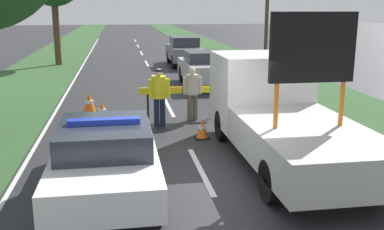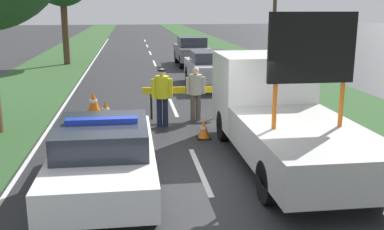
{
  "view_description": "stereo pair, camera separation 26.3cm",
  "coord_description": "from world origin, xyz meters",
  "px_view_note": "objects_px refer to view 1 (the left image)",
  "views": [
    {
      "loc": [
        -1.67,
        -8.87,
        3.52
      ],
      "look_at": [
        -0.09,
        0.92,
        1.1
      ],
      "focal_mm": 42.0,
      "sensor_mm": 36.0,
      "label": 1
    },
    {
      "loc": [
        -1.41,
        -8.91,
        3.52
      ],
      "look_at": [
        -0.09,
        0.92,
        1.1
      ],
      "focal_mm": 42.0,
      "sensor_mm": 36.0,
      "label": 2
    }
  ],
  "objects_px": {
    "pedestrian_civilian": "(192,90)",
    "traffic_cone_near_truck": "(102,112)",
    "work_truck": "(278,110)",
    "road_barrier": "(182,92)",
    "police_car": "(106,155)",
    "police_officer": "(159,92)",
    "traffic_cone_centre_front": "(202,129)",
    "queued_car_sedan_silver": "(204,67)",
    "utility_pole": "(267,6)",
    "traffic_cone_near_police": "(89,103)",
    "queued_car_suv_grey": "(184,51)"
  },
  "relations": [
    {
      "from": "pedestrian_civilian",
      "to": "traffic_cone_near_truck",
      "type": "bearing_deg",
      "value": 151.21
    },
    {
      "from": "work_truck",
      "to": "road_barrier",
      "type": "xyz_separation_m",
      "value": [
        -1.75,
        3.96,
        -0.26
      ]
    },
    {
      "from": "police_car",
      "to": "road_barrier",
      "type": "distance_m",
      "value": 6.03
    },
    {
      "from": "police_officer",
      "to": "road_barrier",
      "type": "bearing_deg",
      "value": -158.87
    },
    {
      "from": "pedestrian_civilian",
      "to": "traffic_cone_near_truck",
      "type": "height_order",
      "value": "pedestrian_civilian"
    },
    {
      "from": "police_car",
      "to": "traffic_cone_centre_front",
      "type": "distance_m",
      "value": 4.12
    },
    {
      "from": "traffic_cone_near_truck",
      "to": "queued_car_sedan_silver",
      "type": "xyz_separation_m",
      "value": [
        4.35,
        5.93,
        0.5
      ]
    },
    {
      "from": "road_barrier",
      "to": "utility_pole",
      "type": "distance_m",
      "value": 12.15
    },
    {
      "from": "work_truck",
      "to": "traffic_cone_centre_front",
      "type": "distance_m",
      "value": 2.38
    },
    {
      "from": "traffic_cone_near_police",
      "to": "traffic_cone_centre_front",
      "type": "distance_m",
      "value": 4.67
    },
    {
      "from": "road_barrier",
      "to": "queued_car_suv_grey",
      "type": "relative_size",
      "value": 0.62
    },
    {
      "from": "pedestrian_civilian",
      "to": "traffic_cone_near_truck",
      "type": "xyz_separation_m",
      "value": [
        -2.8,
        0.22,
        -0.65
      ]
    },
    {
      "from": "work_truck",
      "to": "traffic_cone_centre_front",
      "type": "relative_size",
      "value": 11.92
    },
    {
      "from": "pedestrian_civilian",
      "to": "traffic_cone_near_police",
      "type": "xyz_separation_m",
      "value": [
        -3.26,
        1.4,
        -0.62
      ]
    },
    {
      "from": "police_car",
      "to": "utility_pole",
      "type": "xyz_separation_m",
      "value": [
        8.34,
        15.77,
        2.76
      ]
    },
    {
      "from": "traffic_cone_near_police",
      "to": "police_officer",
      "type": "bearing_deg",
      "value": -42.67
    },
    {
      "from": "police_car",
      "to": "traffic_cone_near_truck",
      "type": "distance_m",
      "value": 5.51
    },
    {
      "from": "pedestrian_civilian",
      "to": "queued_car_sedan_silver",
      "type": "relative_size",
      "value": 0.41
    },
    {
      "from": "police_officer",
      "to": "queued_car_suv_grey",
      "type": "relative_size",
      "value": 0.4
    },
    {
      "from": "work_truck",
      "to": "police_officer",
      "type": "xyz_separation_m",
      "value": [
        -2.55,
        3.03,
        -0.07
      ]
    },
    {
      "from": "police_car",
      "to": "police_officer",
      "type": "bearing_deg",
      "value": 77.44
    },
    {
      "from": "queued_car_sedan_silver",
      "to": "police_officer",
      "type": "bearing_deg",
      "value": 68.71
    },
    {
      "from": "queued_car_suv_grey",
      "to": "police_car",
      "type": "bearing_deg",
      "value": 77.33
    },
    {
      "from": "utility_pole",
      "to": "pedestrian_civilian",
      "type": "bearing_deg",
      "value": -118.97
    },
    {
      "from": "police_car",
      "to": "traffic_cone_near_police",
      "type": "bearing_deg",
      "value": 100.86
    },
    {
      "from": "police_car",
      "to": "police_officer",
      "type": "height_order",
      "value": "police_officer"
    },
    {
      "from": "road_barrier",
      "to": "traffic_cone_near_truck",
      "type": "bearing_deg",
      "value": -169.79
    },
    {
      "from": "traffic_cone_near_police",
      "to": "utility_pole",
      "type": "xyz_separation_m",
      "value": [
        9.07,
        9.1,
        3.13
      ]
    },
    {
      "from": "work_truck",
      "to": "queued_car_sedan_silver",
      "type": "height_order",
      "value": "work_truck"
    },
    {
      "from": "work_truck",
      "to": "pedestrian_civilian",
      "type": "height_order",
      "value": "work_truck"
    },
    {
      "from": "traffic_cone_near_truck",
      "to": "utility_pole",
      "type": "xyz_separation_m",
      "value": [
        8.61,
        10.28,
        3.16
      ]
    },
    {
      "from": "work_truck",
      "to": "traffic_cone_near_truck",
      "type": "bearing_deg",
      "value": -43.03
    },
    {
      "from": "police_officer",
      "to": "traffic_cone_near_truck",
      "type": "relative_size",
      "value": 2.61
    },
    {
      "from": "work_truck",
      "to": "road_barrier",
      "type": "bearing_deg",
      "value": -67.13
    },
    {
      "from": "traffic_cone_near_police",
      "to": "utility_pole",
      "type": "bearing_deg",
      "value": 45.1
    },
    {
      "from": "road_barrier",
      "to": "traffic_cone_centre_front",
      "type": "bearing_deg",
      "value": -76.8
    },
    {
      "from": "queued_car_sedan_silver",
      "to": "queued_car_suv_grey",
      "type": "xyz_separation_m",
      "value": [
        0.11,
        7.19,
        0.06
      ]
    },
    {
      "from": "work_truck",
      "to": "utility_pole",
      "type": "relative_size",
      "value": 0.94
    },
    {
      "from": "work_truck",
      "to": "police_officer",
      "type": "relative_size",
      "value": 3.64
    },
    {
      "from": "queued_car_sedan_silver",
      "to": "queued_car_suv_grey",
      "type": "height_order",
      "value": "queued_car_suv_grey"
    },
    {
      "from": "work_truck",
      "to": "queued_car_sedan_silver",
      "type": "xyz_separation_m",
      "value": [
        0.08,
        9.78,
        -0.28
      ]
    },
    {
      "from": "traffic_cone_near_truck",
      "to": "pedestrian_civilian",
      "type": "bearing_deg",
      "value": -4.52
    },
    {
      "from": "road_barrier",
      "to": "traffic_cone_near_police",
      "type": "relative_size",
      "value": 3.76
    },
    {
      "from": "pedestrian_civilian",
      "to": "queued_car_suv_grey",
      "type": "xyz_separation_m",
      "value": [
        1.65,
        13.33,
        -0.09
      ]
    },
    {
      "from": "work_truck",
      "to": "traffic_cone_near_truck",
      "type": "xyz_separation_m",
      "value": [
        -4.27,
        3.85,
        -0.77
      ]
    },
    {
      "from": "utility_pole",
      "to": "queued_car_sedan_silver",
      "type": "bearing_deg",
      "value": -134.44
    },
    {
      "from": "pedestrian_civilian",
      "to": "traffic_cone_near_truck",
      "type": "distance_m",
      "value": 2.88
    },
    {
      "from": "pedestrian_civilian",
      "to": "queued_car_suv_grey",
      "type": "bearing_deg",
      "value": 58.68
    },
    {
      "from": "queued_car_suv_grey",
      "to": "police_officer",
      "type": "bearing_deg",
      "value": 78.89
    },
    {
      "from": "queued_car_sedan_silver",
      "to": "traffic_cone_centre_front",
      "type": "bearing_deg",
      "value": 78.88
    }
  ]
}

